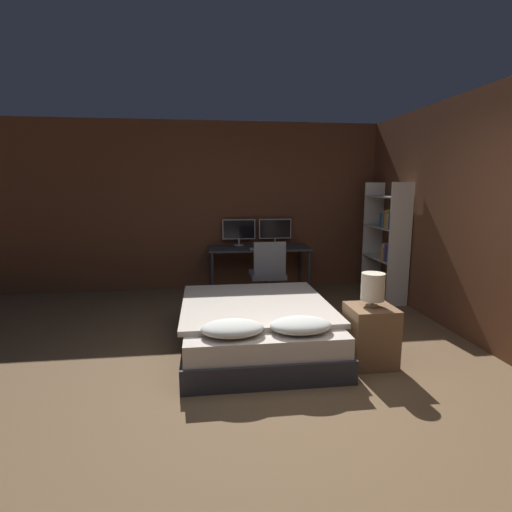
% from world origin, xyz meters
% --- Properties ---
extents(ground_plane, '(20.00, 20.00, 0.00)m').
position_xyz_m(ground_plane, '(0.00, 0.00, 0.00)').
color(ground_plane, brown).
extents(wall_back, '(12.00, 0.06, 2.70)m').
position_xyz_m(wall_back, '(0.00, 3.79, 1.35)').
color(wall_back, brown).
rests_on(wall_back, ground_plane).
extents(wall_side_right, '(0.06, 12.00, 2.70)m').
position_xyz_m(wall_side_right, '(2.20, 1.50, 1.35)').
color(wall_side_right, brown).
rests_on(wall_side_right, ground_plane).
extents(bed, '(1.55, 1.90, 0.54)m').
position_xyz_m(bed, '(-0.17, 1.19, 0.23)').
color(bed, '#2D2D33').
rests_on(bed, ground_plane).
extents(nightstand, '(0.42, 0.42, 0.57)m').
position_xyz_m(nightstand, '(0.86, 0.66, 0.28)').
color(nightstand, brown).
rests_on(nightstand, ground_plane).
extents(bedside_lamp, '(0.22, 0.22, 0.32)m').
position_xyz_m(bedside_lamp, '(0.86, 0.66, 0.76)').
color(bedside_lamp, gray).
rests_on(bedside_lamp, nightstand).
extents(desk, '(1.59, 0.66, 0.73)m').
position_xyz_m(desk, '(0.17, 3.39, 0.65)').
color(desk, '#38383D').
rests_on(desk, ground_plane).
extents(monitor_left, '(0.53, 0.16, 0.42)m').
position_xyz_m(monitor_left, '(-0.13, 3.62, 0.98)').
color(monitor_left, '#B7B7BC').
rests_on(monitor_left, desk).
extents(monitor_right, '(0.53, 0.16, 0.42)m').
position_xyz_m(monitor_right, '(0.46, 3.62, 0.98)').
color(monitor_right, '#B7B7BC').
rests_on(monitor_right, desk).
extents(keyboard, '(0.35, 0.13, 0.02)m').
position_xyz_m(keyboard, '(0.17, 3.17, 0.74)').
color(keyboard, '#B7B7BC').
rests_on(keyboard, desk).
extents(computer_mouse, '(0.07, 0.05, 0.04)m').
position_xyz_m(computer_mouse, '(0.43, 3.17, 0.75)').
color(computer_mouse, '#B7B7BC').
rests_on(computer_mouse, desk).
extents(office_chair, '(0.52, 0.52, 0.94)m').
position_xyz_m(office_chair, '(0.18, 2.64, 0.39)').
color(office_chair, black).
rests_on(office_chair, ground_plane).
extents(bookshelf, '(0.32, 0.92, 1.74)m').
position_xyz_m(bookshelf, '(1.99, 2.72, 0.98)').
color(bookshelf, beige).
rests_on(bookshelf, ground_plane).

